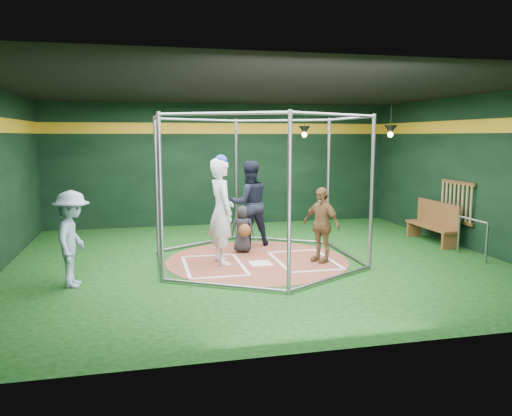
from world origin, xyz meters
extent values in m
cube|color=#0C380D|center=(0.00, 0.00, -0.01)|extent=(10.00, 9.00, 0.02)
cube|color=black|center=(0.00, 0.00, 3.50)|extent=(10.00, 9.00, 0.02)
cube|color=black|center=(0.00, 4.50, 1.75)|extent=(10.00, 0.10, 3.50)
cube|color=black|center=(0.00, -4.50, 1.75)|extent=(10.00, 0.10, 3.50)
cube|color=black|center=(5.00, 0.00, 1.75)|extent=(0.10, 9.00, 3.50)
cube|color=gold|center=(0.00, 4.47, 2.80)|extent=(10.00, 0.01, 0.30)
cube|color=gold|center=(4.97, 0.00, 2.80)|extent=(0.01, 9.00, 0.30)
cylinder|color=brown|center=(0.00, 0.00, 0.01)|extent=(3.80, 3.80, 0.01)
cube|color=white|center=(0.00, -0.30, 0.02)|extent=(0.43, 0.43, 0.01)
cube|color=white|center=(-0.95, 0.60, 0.02)|extent=(1.10, 0.07, 0.01)
cube|color=white|center=(-0.95, -1.10, 0.02)|extent=(1.10, 0.07, 0.01)
cube|color=white|center=(-1.50, -0.25, 0.02)|extent=(0.07, 1.70, 0.01)
cube|color=white|center=(-0.40, -0.25, 0.02)|extent=(0.07, 1.70, 0.01)
cube|color=white|center=(0.95, 0.60, 0.02)|extent=(1.10, 0.07, 0.01)
cube|color=white|center=(0.95, -1.10, 0.02)|extent=(1.10, 0.07, 0.01)
cube|color=white|center=(0.40, -0.25, 0.02)|extent=(0.07, 1.70, 0.01)
cube|color=white|center=(1.50, -0.25, 0.02)|extent=(0.07, 1.70, 0.01)
cylinder|color=gray|center=(1.99, 1.15, 1.50)|extent=(0.07, 0.07, 3.00)
cylinder|color=gray|center=(0.00, 2.30, 1.50)|extent=(0.07, 0.07, 3.00)
cylinder|color=gray|center=(-1.99, 1.15, 1.50)|extent=(0.07, 0.07, 3.00)
cylinder|color=gray|center=(-1.99, -1.15, 1.50)|extent=(0.07, 0.07, 3.00)
cylinder|color=gray|center=(0.00, -2.30, 1.50)|extent=(0.07, 0.07, 3.00)
cylinder|color=gray|center=(1.99, -1.15, 1.50)|extent=(0.07, 0.07, 3.00)
cylinder|color=gray|center=(1.00, 1.72, 2.95)|extent=(2.02, 1.20, 0.06)
cylinder|color=gray|center=(1.00, 1.72, 0.05)|extent=(2.02, 1.20, 0.06)
cylinder|color=gray|center=(-1.00, 1.72, 2.95)|extent=(2.02, 1.20, 0.06)
cylinder|color=gray|center=(-1.00, 1.72, 0.05)|extent=(2.02, 1.20, 0.06)
cylinder|color=gray|center=(-1.99, 0.00, 2.95)|extent=(0.06, 2.30, 0.06)
cylinder|color=gray|center=(-1.99, 0.00, 0.05)|extent=(0.06, 2.30, 0.06)
cylinder|color=gray|center=(-1.00, -1.73, 2.95)|extent=(2.02, 1.20, 0.06)
cylinder|color=gray|center=(-1.00, -1.73, 0.05)|extent=(2.02, 1.20, 0.06)
cylinder|color=gray|center=(1.00, -1.73, 2.95)|extent=(2.02, 1.20, 0.06)
cylinder|color=gray|center=(1.00, -1.73, 0.05)|extent=(2.02, 1.20, 0.06)
cylinder|color=gray|center=(1.99, 0.00, 2.95)|extent=(0.06, 2.30, 0.06)
cylinder|color=gray|center=(1.99, 0.00, 0.05)|extent=(0.06, 2.30, 0.06)
cube|color=brown|center=(4.94, 0.40, 1.50)|extent=(0.05, 1.25, 0.08)
cube|color=brown|center=(4.94, 0.40, 0.60)|extent=(0.05, 1.25, 0.08)
cylinder|color=tan|center=(4.92, -0.15, 1.05)|extent=(0.06, 0.06, 0.85)
cylinder|color=tan|center=(4.92, 0.01, 1.05)|extent=(0.06, 0.06, 0.85)
cylinder|color=tan|center=(4.92, 0.16, 1.05)|extent=(0.06, 0.06, 0.85)
cylinder|color=tan|center=(4.92, 0.32, 1.05)|extent=(0.06, 0.06, 0.85)
cylinder|color=tan|center=(4.92, 0.48, 1.05)|extent=(0.06, 0.06, 0.85)
cylinder|color=tan|center=(4.92, 0.64, 1.05)|extent=(0.06, 0.06, 0.85)
cylinder|color=tan|center=(4.92, 0.79, 1.05)|extent=(0.06, 0.06, 0.85)
cylinder|color=tan|center=(4.92, 0.95, 1.05)|extent=(0.06, 0.06, 0.85)
cone|color=black|center=(2.20, 3.60, 2.75)|extent=(0.34, 0.34, 0.22)
sphere|color=#FFD899|center=(2.20, 3.60, 2.62)|extent=(0.14, 0.14, 0.14)
cylinder|color=black|center=(2.20, 3.60, 3.10)|extent=(0.02, 0.02, 0.70)
cone|color=black|center=(4.00, 2.00, 2.75)|extent=(0.34, 0.34, 0.22)
sphere|color=#FFD899|center=(4.00, 2.00, 2.62)|extent=(0.14, 0.14, 0.14)
cylinder|color=black|center=(4.00, 2.00, 3.10)|extent=(0.02, 0.02, 0.70)
imported|color=white|center=(-0.76, -0.09, 1.08)|extent=(0.62, 0.85, 2.14)
sphere|color=navy|center=(-0.76, -0.09, 2.09)|extent=(0.26, 0.26, 0.26)
imported|color=#A87C48|center=(1.26, -0.39, 0.78)|extent=(0.79, 0.97, 1.54)
imported|color=black|center=(-0.15, 0.79, 0.54)|extent=(0.59, 0.47, 1.05)
sphere|color=brown|center=(-0.15, 0.54, 0.55)|extent=(0.28, 0.28, 0.28)
imported|color=black|center=(0.14, 1.45, 1.01)|extent=(1.05, 0.86, 2.00)
imported|color=#96ADC7|center=(-3.50, -1.02, 0.83)|extent=(0.72, 1.13, 1.67)
cube|color=brown|center=(4.55, 0.80, 0.40)|extent=(0.40, 1.72, 0.06)
cube|color=brown|center=(4.71, 0.80, 0.72)|extent=(0.06, 1.72, 0.57)
cube|color=brown|center=(4.55, 0.04, 0.19)|extent=(0.38, 0.08, 0.38)
cube|color=brown|center=(4.55, 1.57, 0.19)|extent=(0.38, 0.08, 0.38)
cylinder|color=gray|center=(4.55, -1.22, 0.42)|extent=(0.05, 0.05, 0.84)
cylinder|color=gray|center=(4.55, -0.29, 0.42)|extent=(0.05, 0.05, 0.84)
cylinder|color=gray|center=(4.55, -0.76, 0.82)|extent=(0.05, 0.93, 0.05)
camera|label=1|loc=(-2.30, -9.91, 2.59)|focal=35.00mm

